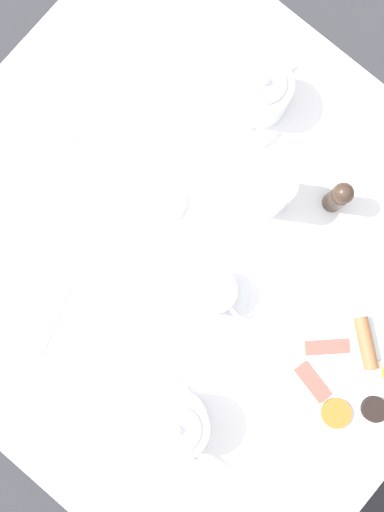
{
  "coord_description": "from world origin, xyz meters",
  "views": [
    {
      "loc": [
        -0.09,
        -0.08,
        1.97
      ],
      "look_at": [
        0.0,
        0.0,
        0.78
      ],
      "focal_mm": 42.0,
      "sensor_mm": 36.0,
      "label": 1
    }
  ],
  "objects_px": {
    "water_glass_tall": "(271,191)",
    "creamer_jug": "(171,200)",
    "napkin_folded": "(31,308)",
    "pepper_grinder": "(339,197)",
    "teacup_with_saucer_left": "(214,292)",
    "fork_by_plate": "(31,149)",
    "teapot_far": "(261,93)",
    "breakfast_plate": "(351,377)",
    "teapot_near": "(177,424)"
  },
  "relations": [
    {
      "from": "breakfast_plate",
      "to": "teapot_far",
      "type": "relative_size",
      "value": 1.44
    },
    {
      "from": "creamer_jug",
      "to": "pepper_grinder",
      "type": "relative_size",
      "value": 0.79
    },
    {
      "from": "breakfast_plate",
      "to": "teacup_with_saucer_left",
      "type": "bearing_deg",
      "value": 98.65
    },
    {
      "from": "breakfast_plate",
      "to": "napkin_folded",
      "type": "xyz_separation_m",
      "value": [
        -0.31,
        0.58,
        -0.0
      ]
    },
    {
      "from": "breakfast_plate",
      "to": "pepper_grinder",
      "type": "distance_m",
      "value": 0.36
    },
    {
      "from": "pepper_grinder",
      "to": "napkin_folded",
      "type": "xyz_separation_m",
      "value": [
        -0.56,
        0.33,
        -0.06
      ]
    },
    {
      "from": "teapot_far",
      "to": "napkin_folded",
      "type": "relative_size",
      "value": 1.06
    },
    {
      "from": "creamer_jug",
      "to": "fork_by_plate",
      "type": "bearing_deg",
      "value": 108.96
    },
    {
      "from": "teacup_with_saucer_left",
      "to": "fork_by_plate",
      "type": "distance_m",
      "value": 0.48
    },
    {
      "from": "teapot_far",
      "to": "teacup_with_saucer_left",
      "type": "bearing_deg",
      "value": -173.32
    },
    {
      "from": "teacup_with_saucer_left",
      "to": "pepper_grinder",
      "type": "height_order",
      "value": "pepper_grinder"
    },
    {
      "from": "breakfast_plate",
      "to": "teapot_far",
      "type": "distance_m",
      "value": 0.59
    },
    {
      "from": "water_glass_tall",
      "to": "napkin_folded",
      "type": "bearing_deg",
      "value": 155.29
    },
    {
      "from": "water_glass_tall",
      "to": "pepper_grinder",
      "type": "distance_m",
      "value": 0.14
    },
    {
      "from": "fork_by_plate",
      "to": "teapot_far",
      "type": "bearing_deg",
      "value": -37.66
    },
    {
      "from": "napkin_folded",
      "to": "fork_by_plate",
      "type": "bearing_deg",
      "value": 41.65
    },
    {
      "from": "pepper_grinder",
      "to": "creamer_jug",
      "type": "bearing_deg",
      "value": 130.41
    },
    {
      "from": "water_glass_tall",
      "to": "creamer_jug",
      "type": "bearing_deg",
      "value": 133.16
    },
    {
      "from": "teapot_far",
      "to": "fork_by_plate",
      "type": "xyz_separation_m",
      "value": [
        -0.38,
        0.29,
        -0.05
      ]
    },
    {
      "from": "teacup_with_saucer_left",
      "to": "napkin_folded",
      "type": "height_order",
      "value": "teacup_with_saucer_left"
    },
    {
      "from": "teacup_with_saucer_left",
      "to": "pepper_grinder",
      "type": "relative_size",
      "value": 1.28
    },
    {
      "from": "pepper_grinder",
      "to": "breakfast_plate",
      "type": "bearing_deg",
      "value": -135.19
    },
    {
      "from": "breakfast_plate",
      "to": "napkin_folded",
      "type": "height_order",
      "value": "breakfast_plate"
    },
    {
      "from": "water_glass_tall",
      "to": "creamer_jug",
      "type": "distance_m",
      "value": 0.2
    },
    {
      "from": "teacup_with_saucer_left",
      "to": "creamer_jug",
      "type": "distance_m",
      "value": 0.2
    },
    {
      "from": "teacup_with_saucer_left",
      "to": "pepper_grinder",
      "type": "bearing_deg",
      "value": -12.84
    },
    {
      "from": "teacup_with_saucer_left",
      "to": "water_glass_tall",
      "type": "distance_m",
      "value": 0.23
    },
    {
      "from": "breakfast_plate",
      "to": "teapot_far",
      "type": "xyz_separation_m",
      "value": [
        0.32,
        0.5,
        0.04
      ]
    },
    {
      "from": "water_glass_tall",
      "to": "fork_by_plate",
      "type": "height_order",
      "value": "water_glass_tall"
    },
    {
      "from": "teapot_near",
      "to": "fork_by_plate",
      "type": "relative_size",
      "value": 1.29
    },
    {
      "from": "napkin_folded",
      "to": "fork_by_plate",
      "type": "distance_m",
      "value": 0.33
    },
    {
      "from": "water_glass_tall",
      "to": "pepper_grinder",
      "type": "height_order",
      "value": "water_glass_tall"
    },
    {
      "from": "breakfast_plate",
      "to": "teapot_far",
      "type": "height_order",
      "value": "teapot_far"
    },
    {
      "from": "water_glass_tall",
      "to": "napkin_folded",
      "type": "relative_size",
      "value": 0.75
    },
    {
      "from": "water_glass_tall",
      "to": "teacup_with_saucer_left",
      "type": "bearing_deg",
      "value": -169.48
    },
    {
      "from": "water_glass_tall",
      "to": "napkin_folded",
      "type": "height_order",
      "value": "water_glass_tall"
    },
    {
      "from": "creamer_jug",
      "to": "napkin_folded",
      "type": "relative_size",
      "value": 0.48
    },
    {
      "from": "teapot_near",
      "to": "water_glass_tall",
      "type": "height_order",
      "value": "water_glass_tall"
    },
    {
      "from": "pepper_grinder",
      "to": "teapot_far",
      "type": "bearing_deg",
      "value": 75.14
    },
    {
      "from": "teacup_with_saucer_left",
      "to": "water_glass_tall",
      "type": "bearing_deg",
      "value": 10.52
    },
    {
      "from": "teapot_far",
      "to": "pepper_grinder",
      "type": "distance_m",
      "value": 0.26
    },
    {
      "from": "teapot_near",
      "to": "napkin_folded",
      "type": "distance_m",
      "value": 0.37
    },
    {
      "from": "teacup_with_saucer_left",
      "to": "fork_by_plate",
      "type": "height_order",
      "value": "teacup_with_saucer_left"
    },
    {
      "from": "teapot_far",
      "to": "fork_by_plate",
      "type": "distance_m",
      "value": 0.48
    },
    {
      "from": "pepper_grinder",
      "to": "fork_by_plate",
      "type": "bearing_deg",
      "value": 119.97
    },
    {
      "from": "breakfast_plate",
      "to": "pepper_grinder",
      "type": "height_order",
      "value": "pepper_grinder"
    },
    {
      "from": "napkin_folded",
      "to": "teapot_far",
      "type": "bearing_deg",
      "value": -7.05
    },
    {
      "from": "water_glass_tall",
      "to": "creamer_jug",
      "type": "height_order",
      "value": "water_glass_tall"
    },
    {
      "from": "creamer_jug",
      "to": "fork_by_plate",
      "type": "distance_m",
      "value": 0.31
    },
    {
      "from": "teacup_with_saucer_left",
      "to": "creamer_jug",
      "type": "height_order",
      "value": "creamer_jug"
    }
  ]
}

